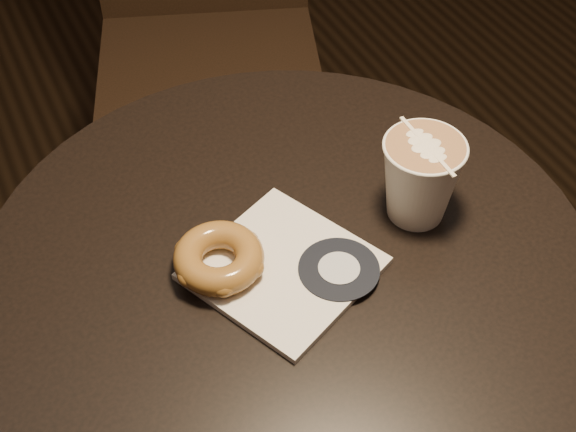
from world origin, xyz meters
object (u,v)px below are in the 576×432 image
at_px(pastry_bag, 283,268).
at_px(doughnut, 219,258).
at_px(cafe_table, 288,358).
at_px(latte_cup, 420,180).

relative_size(pastry_bag, doughnut, 1.74).
bearing_deg(doughnut, cafe_table, -12.23).
bearing_deg(latte_cup, pastry_bag, -175.83).
height_order(cafe_table, doughnut, doughnut).
bearing_deg(cafe_table, pastry_bag, -131.77).
xyz_separation_m(pastry_bag, latte_cup, (0.18, 0.01, 0.05)).
relative_size(cafe_table, pastry_bag, 4.33).
height_order(doughnut, latte_cup, latte_cup).
xyz_separation_m(cafe_table, latte_cup, (0.17, 0.00, 0.25)).
distance_m(doughnut, latte_cup, 0.24).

